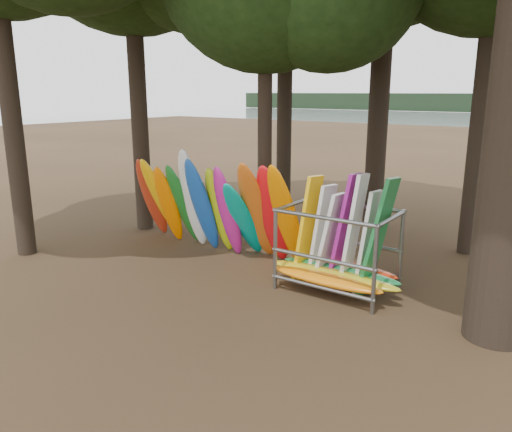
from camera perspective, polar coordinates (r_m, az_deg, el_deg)
The scene contains 3 objects.
ground at distance 11.40m, azimuth -1.44°, elevation -8.86°, with size 120.00×120.00×0.00m, color #47331E.
kayak_row at distance 13.87m, azimuth -4.86°, elevation 0.97°, with size 5.72×1.86×3.05m.
storage_rack at distance 11.46m, azimuth 9.33°, elevation -4.11°, with size 3.19×1.56×2.73m.
Camera 1 is at (6.31, -8.39, 4.44)m, focal length 35.00 mm.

